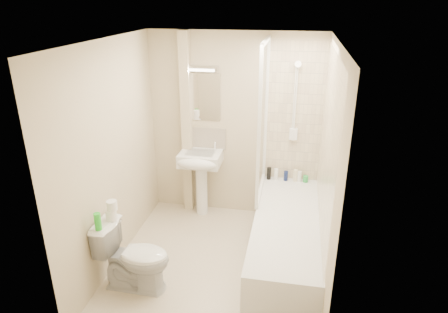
# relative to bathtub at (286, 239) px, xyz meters

# --- Properties ---
(floor) EXTENTS (2.50, 2.50, 0.00)m
(floor) POSITION_rel_bathtub_xyz_m (-0.75, -0.20, -0.29)
(floor) COLOR beige
(floor) RESTS_ON ground
(wall_back) EXTENTS (2.20, 0.02, 2.40)m
(wall_back) POSITION_rel_bathtub_xyz_m (-0.75, 1.05, 0.91)
(wall_back) COLOR beige
(wall_back) RESTS_ON ground
(wall_left) EXTENTS (0.02, 2.50, 2.40)m
(wall_left) POSITION_rel_bathtub_xyz_m (-1.85, -0.20, 0.91)
(wall_left) COLOR beige
(wall_left) RESTS_ON ground
(wall_right) EXTENTS (0.02, 2.50, 2.40)m
(wall_right) POSITION_rel_bathtub_xyz_m (0.35, -0.20, 0.91)
(wall_right) COLOR beige
(wall_right) RESTS_ON ground
(ceiling) EXTENTS (2.20, 2.50, 0.02)m
(ceiling) POSITION_rel_bathtub_xyz_m (-0.75, -0.20, 2.11)
(ceiling) COLOR white
(ceiling) RESTS_ON wall_back
(tile_back) EXTENTS (0.70, 0.01, 1.75)m
(tile_back) POSITION_rel_bathtub_xyz_m (0.00, 1.04, 1.14)
(tile_back) COLOR beige
(tile_back) RESTS_ON wall_back
(tile_right) EXTENTS (0.01, 2.10, 1.75)m
(tile_right) POSITION_rel_bathtub_xyz_m (0.34, 0.00, 1.14)
(tile_right) COLOR beige
(tile_right) RESTS_ON wall_right
(pipe_boxing) EXTENTS (0.12, 0.12, 2.40)m
(pipe_boxing) POSITION_rel_bathtub_xyz_m (-1.37, 0.99, 0.91)
(pipe_boxing) COLOR beige
(pipe_boxing) RESTS_ON ground
(splashback) EXTENTS (0.60, 0.02, 0.30)m
(splashback) POSITION_rel_bathtub_xyz_m (-1.16, 1.04, 0.74)
(splashback) COLOR beige
(splashback) RESTS_ON wall_back
(mirror) EXTENTS (0.46, 0.01, 0.60)m
(mirror) POSITION_rel_bathtub_xyz_m (-1.16, 1.04, 1.29)
(mirror) COLOR white
(mirror) RESTS_ON wall_back
(strip_light) EXTENTS (0.42, 0.07, 0.07)m
(strip_light) POSITION_rel_bathtub_xyz_m (-1.16, 1.02, 1.66)
(strip_light) COLOR silver
(strip_light) RESTS_ON wall_back
(bathtub) EXTENTS (0.70, 2.10, 0.55)m
(bathtub) POSITION_rel_bathtub_xyz_m (0.00, 0.00, 0.00)
(bathtub) COLOR white
(bathtub) RESTS_ON ground
(shower_screen) EXTENTS (0.04, 0.92, 1.80)m
(shower_screen) POSITION_rel_bathtub_xyz_m (-0.35, 0.60, 1.16)
(shower_screen) COLOR white
(shower_screen) RESTS_ON bathtub
(shower_fixture) EXTENTS (0.10, 0.16, 0.99)m
(shower_fixture) POSITION_rel_bathtub_xyz_m (-0.00, 0.99, 1.26)
(shower_fixture) COLOR white
(shower_fixture) RESTS_ON wall_back
(pedestal_sink) EXTENTS (0.53, 0.49, 1.02)m
(pedestal_sink) POSITION_rel_bathtub_xyz_m (-1.16, 0.81, 0.43)
(pedestal_sink) COLOR white
(pedestal_sink) RESTS_ON ground
(bottle_black_a) EXTENTS (0.05, 0.05, 0.16)m
(bottle_black_a) POSITION_rel_bathtub_xyz_m (-0.28, 0.96, 0.34)
(bottle_black_a) COLOR black
(bottle_black_a) RESTS_ON bathtub
(bottle_white_a) EXTENTS (0.05, 0.05, 0.15)m
(bottle_white_a) POSITION_rel_bathtub_xyz_m (-0.19, 0.96, 0.34)
(bottle_white_a) COLOR white
(bottle_white_a) RESTS_ON bathtub
(bottle_blue) EXTENTS (0.05, 0.05, 0.13)m
(bottle_blue) POSITION_rel_bathtub_xyz_m (-0.06, 0.96, 0.33)
(bottle_blue) COLOR #121E50
(bottle_blue) RESTS_ON bathtub
(bottle_cream) EXTENTS (0.06, 0.06, 0.16)m
(bottle_cream) POSITION_rel_bathtub_xyz_m (0.06, 0.96, 0.34)
(bottle_cream) COLOR beige
(bottle_cream) RESTS_ON bathtub
(bottle_white_b) EXTENTS (0.06, 0.06, 0.14)m
(bottle_white_b) POSITION_rel_bathtub_xyz_m (0.11, 0.96, 0.33)
(bottle_white_b) COLOR white
(bottle_white_b) RESTS_ON bathtub
(bottle_green) EXTENTS (0.06, 0.06, 0.08)m
(bottle_green) POSITION_rel_bathtub_xyz_m (0.19, 0.96, 0.30)
(bottle_green) COLOR green
(bottle_green) RESTS_ON bathtub
(toilet) EXTENTS (0.44, 0.73, 0.73)m
(toilet) POSITION_rel_bathtub_xyz_m (-1.47, -0.70, 0.08)
(toilet) COLOR white
(toilet) RESTS_ON ground
(toilet_roll_lower) EXTENTS (0.11, 0.11, 0.11)m
(toilet_roll_lower) POSITION_rel_bathtub_xyz_m (-1.70, -0.64, 0.49)
(toilet_roll_lower) COLOR white
(toilet_roll_lower) RESTS_ON toilet
(toilet_roll_upper) EXTENTS (0.10, 0.10, 0.10)m
(toilet_roll_upper) POSITION_rel_bathtub_xyz_m (-1.68, -0.63, 0.59)
(toilet_roll_upper) COLOR white
(toilet_roll_upper) RESTS_ON toilet_roll_lower
(green_bottle) EXTENTS (0.06, 0.06, 0.17)m
(green_bottle) POSITION_rel_bathtub_xyz_m (-1.74, -0.83, 0.53)
(green_bottle) COLOR green
(green_bottle) RESTS_ON toilet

